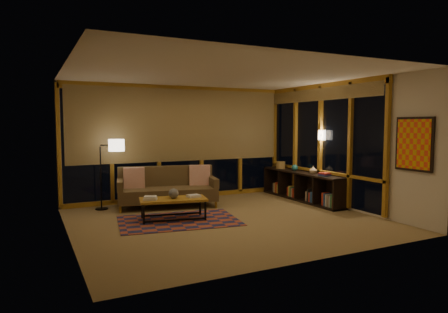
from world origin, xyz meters
name	(u,v)px	position (x,y,z in m)	size (l,w,h in m)	color
floor	(226,220)	(0.00, 0.00, 0.00)	(5.50, 5.00, 0.01)	#896A49
ceiling	(226,74)	(0.00, 0.00, 2.70)	(5.50, 5.00, 0.01)	beige
walls	(226,148)	(0.00, 0.00, 1.35)	(5.51, 5.01, 2.70)	beige
window_wall_back	(181,143)	(0.00, 2.43, 1.35)	(5.30, 0.16, 2.60)	#A47120
window_wall_right	(319,144)	(2.68, 0.60, 1.35)	(0.16, 3.70, 2.60)	#A47120
wall_art	(414,144)	(2.71, -1.85, 1.45)	(0.06, 0.74, 0.94)	#F13D1B
wall_sconce	(322,135)	(2.62, 0.45, 1.55)	(0.12, 0.18, 0.22)	#FFEDCD
sofa	(167,188)	(-0.60, 1.62, 0.43)	(2.09, 0.84, 0.85)	#443820
pillow_left	(134,178)	(-1.26, 1.88, 0.65)	(0.44, 0.15, 0.44)	#BB3C1F
pillow_right	(200,175)	(0.17, 1.66, 0.66)	(0.46, 0.15, 0.46)	#BB3C1F
area_rug	(179,221)	(-0.81, 0.34, 0.01)	(2.17, 1.45, 0.01)	#9E4127
coffee_table	(173,209)	(-0.88, 0.46, 0.20)	(1.23, 0.56, 0.41)	#A47120
book_stack_a	(150,198)	(-1.30, 0.50, 0.45)	(0.25, 0.20, 0.07)	silver
book_stack_b	(194,196)	(-0.49, 0.40, 0.43)	(0.25, 0.20, 0.05)	silver
ceramic_pot	(174,193)	(-0.87, 0.46, 0.51)	(0.19, 0.19, 0.19)	black
floor_lamp	(101,174)	(-1.93, 2.03, 0.74)	(0.50, 0.32, 1.49)	black
bookshelf	(301,186)	(2.49, 1.00, 0.34)	(0.40, 2.68, 0.67)	black
basket	(281,165)	(2.47, 1.84, 0.76)	(0.24, 0.24, 0.18)	olive
teal_bowl	(295,168)	(2.49, 1.26, 0.75)	(0.15, 0.15, 0.15)	#216C6D
vase	(313,170)	(2.49, 0.57, 0.76)	(0.18, 0.18, 0.18)	tan
shelf_book_stack	(325,174)	(2.49, 0.18, 0.71)	(0.18, 0.25, 0.07)	silver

